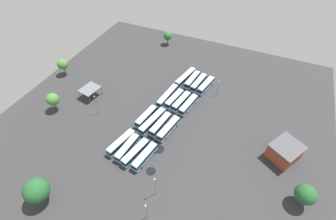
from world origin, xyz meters
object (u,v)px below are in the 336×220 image
object	(u,v)px
bus_row1_slot3	(188,105)
tree_south_edge	(53,99)
bus_row0_slot0	(185,77)
bus_row2_slot1	(153,121)
tree_northeast	(305,194)
tree_west_edge	(168,36)
lamp_post_by_building	(155,186)
bus_row1_slot2	(181,102)
lamp_post_mid_lot	(97,104)
bus_row0_slot2	(199,83)
tree_east_edge	(36,190)
bus_row0_slot1	(192,80)
tree_northwest	(63,64)
bus_row2_slot3	(168,129)
bus_row3_slot3	(145,156)
bus_row3_slot2	(135,153)
bus_row1_slot1	(174,99)
bus_row2_slot2	(161,124)
bus_row3_slot1	(127,148)
bus_row1_slot0	(168,96)
maintenance_shelter	(90,89)
bus_row2_slot0	(146,117)
lamp_post_far_corner	(146,211)
lamp_post_near_entrance	(218,88)
bus_row3_slot0	(121,143)
bus_row0_slot3	(206,86)

from	to	relation	value
bus_row1_slot3	tree_south_edge	bearing A→B (deg)	-65.24
bus_row0_slot0	bus_row2_slot1	xyz separation A→B (m)	(30.65, -1.77, 0.00)
tree_northeast	tree_west_edge	bearing A→B (deg)	-132.51
bus_row0_slot0	lamp_post_by_building	world-z (taller)	lamp_post_by_building
bus_row1_slot2	lamp_post_mid_lot	world-z (taller)	lamp_post_mid_lot
bus_row0_slot2	tree_east_edge	bearing A→B (deg)	-19.76
bus_row0_slot1	lamp_post_mid_lot	world-z (taller)	lamp_post_mid_lot
tree_northeast	tree_northwest	bearing A→B (deg)	-101.62
bus_row0_slot0	bus_row2_slot3	xyz separation A→B (m)	(31.67, 5.36, -0.00)
bus_row2_slot3	bus_row3_slot3	distance (m)	14.86
bus_row0_slot1	bus_row3_slot2	bearing A→B (deg)	-5.33
bus_row1_slot1	bus_row2_slot2	xyz separation A→B (m)	(15.31, 0.71, 0.00)
bus_row3_slot1	tree_south_edge	size ratio (longest dim) A/B	1.47
bus_row1_slot0	tree_east_edge	size ratio (longest dim) A/B	1.46
bus_row0_slot1	bus_row1_slot3	xyz separation A→B (m)	(16.14, 4.13, 0.00)
bus_row2_slot1	maintenance_shelter	size ratio (longest dim) A/B	1.66
bus_row0_slot2	bus_row3_slot1	distance (m)	45.79
lamp_post_by_building	tree_northeast	bearing A→B (deg)	110.34
tree_northwest	lamp_post_by_building	bearing A→B (deg)	60.85
bus_row2_slot1	tree_east_edge	world-z (taller)	tree_east_edge
bus_row0_slot0	bus_row2_slot2	distance (m)	31.03
tree_northeast	bus_row1_slot1	bearing A→B (deg)	-116.15
tree_east_edge	tree_west_edge	bearing A→B (deg)	-178.57
bus_row2_slot1	lamp_post_mid_lot	bearing A→B (deg)	-81.17
bus_row2_slot1	bus_row0_slot0	bearing A→B (deg)	176.69
bus_row0_slot1	bus_row2_slot0	xyz separation A→B (m)	(29.14, -8.71, -0.00)
tree_west_edge	bus_row2_slot0	bearing A→B (deg)	15.68
bus_row1_slot0	tree_northeast	size ratio (longest dim) A/B	1.72
lamp_post_far_corner	lamp_post_near_entrance	distance (m)	59.14
bus_row2_slot1	tree_west_edge	distance (m)	60.21
bus_row0_slot0	lamp_post_near_entrance	xyz separation A→B (m)	(4.48, 16.35, 2.65)
lamp_post_far_corner	lamp_post_by_building	world-z (taller)	lamp_post_by_building
bus_row3_slot1	bus_row3_slot2	distance (m)	3.66
bus_row1_slot3	bus_row2_slot0	distance (m)	18.28
bus_row1_slot2	maintenance_shelter	xyz separation A→B (m)	(10.91, -38.09, 2.22)
bus_row3_slot1	tree_south_edge	xyz separation A→B (m)	(-6.05, -37.72, 3.79)
bus_row3_slot0	bus_row3_slot3	xyz separation A→B (m)	(1.76, 10.47, -0.00)
bus_row2_slot3	tree_west_edge	size ratio (longest dim) A/B	1.69
bus_row0_slot2	bus_row1_slot3	size ratio (longest dim) A/B	1.01
lamp_post_by_building	bus_row2_slot2	bearing A→B (deg)	-157.99
bus_row0_slot0	bus_row2_slot1	world-z (taller)	same
lamp_post_near_entrance	tree_south_edge	distance (m)	68.13
bus_row2_slot2	lamp_post_far_corner	size ratio (longest dim) A/B	1.51
bus_row0_slot2	bus_row1_slot1	size ratio (longest dim) A/B	1.04
bus_row0_slot2	lamp_post_near_entrance	distance (m)	10.34
bus_row0_slot3	lamp_post_near_entrance	bearing A→B (deg)	64.98
bus_row1_slot2	bus_row2_slot3	size ratio (longest dim) A/B	0.95
bus_row2_slot2	bus_row0_slot2	bearing A→B (deg)	170.09
maintenance_shelter	tree_west_edge	size ratio (longest dim) A/B	1.18
bus_row1_slot0	lamp_post_by_building	world-z (taller)	lamp_post_by_building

